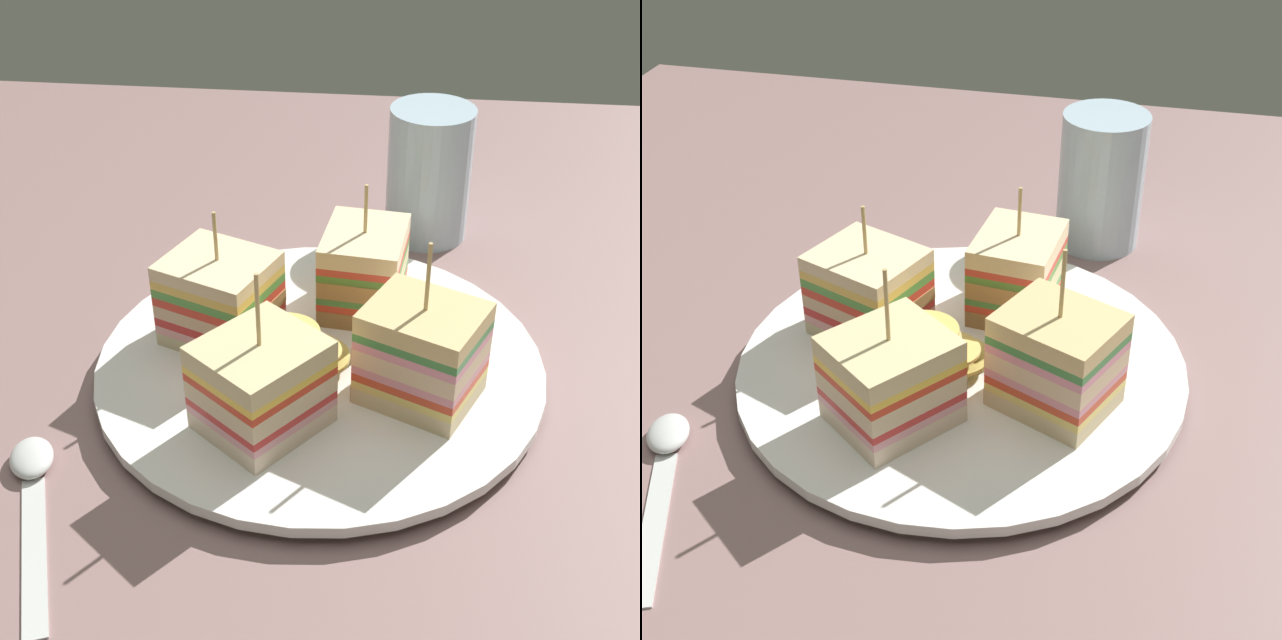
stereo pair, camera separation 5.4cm
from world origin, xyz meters
The scene contains 9 objects.
ground_plane centered at (0.00, 0.00, -0.90)cm, with size 95.38×97.47×1.80cm, color gray.
plate centered at (0.00, 0.00, 0.80)cm, with size 27.76×27.76×1.31cm.
sandwich_wedge_0 centered at (6.14, -2.80, 4.37)cm, with size 7.98×7.44×10.34cm.
sandwich_wedge_1 centered at (2.23, 6.37, 4.11)cm, with size 5.78×6.88×8.98cm.
sandwich_wedge_2 centered at (-6.49, 1.86, 4.16)cm, with size 7.97×7.53×8.96cm.
sandwich_wedge_3 centered at (-2.55, -6.25, 4.09)cm, with size 8.34×8.47×10.01cm.
chip_pile centered at (-1.17, -1.39, 3.15)cm, with size 6.87×6.35×3.51cm.
spoon centered at (-14.43, -11.35, 0.39)cm, with size 6.60×13.24×1.00cm.
drinking_glass centered at (6.34, 19.16, 4.52)cm, with size 6.44×6.44×10.41cm.
Camera 1 is at (4.77, -44.08, 35.28)cm, focal length 50.27 mm.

